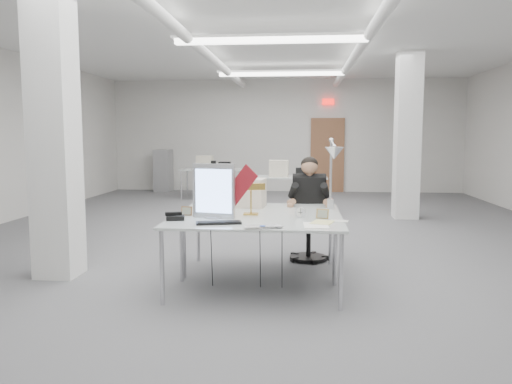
% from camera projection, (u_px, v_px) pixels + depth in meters
% --- Properties ---
extents(room_shell, '(10.04, 14.04, 3.24)m').
position_uv_depth(room_shell, '(273.00, 130.00, 7.48)').
color(room_shell, '#565659').
rests_on(room_shell, ground).
extents(desk_main, '(1.80, 0.90, 0.02)m').
position_uv_depth(desk_main, '(254.00, 223.00, 4.99)').
color(desk_main, silver).
rests_on(desk_main, room_shell).
extents(desk_second, '(1.80, 0.90, 0.02)m').
position_uv_depth(desk_second, '(261.00, 209.00, 5.88)').
color(desk_second, silver).
rests_on(desk_second, room_shell).
extents(bg_desk_a, '(1.60, 0.80, 0.02)m').
position_uv_depth(bg_desk_a, '(288.00, 177.00, 10.41)').
color(bg_desk_a, silver).
rests_on(bg_desk_a, room_shell).
extents(bg_desk_b, '(1.60, 0.80, 0.02)m').
position_uv_depth(bg_desk_b, '(213.00, 169.00, 12.77)').
color(bg_desk_b, silver).
rests_on(bg_desk_b, room_shell).
extents(filing_cabinet, '(0.45, 0.55, 1.20)m').
position_uv_depth(filing_cabinet, '(163.00, 171.00, 14.37)').
color(filing_cabinet, gray).
rests_on(filing_cabinet, room_shell).
extents(office_chair, '(0.53, 0.53, 1.01)m').
position_uv_depth(office_chair, '(309.00, 222.00, 6.43)').
color(office_chair, black).
rests_on(office_chair, room_shell).
extents(seated_person, '(0.57, 0.69, 0.99)m').
position_uv_depth(seated_person, '(309.00, 192.00, 6.33)').
color(seated_person, black).
rests_on(seated_person, office_chair).
extents(monitor, '(0.46, 0.14, 0.57)m').
position_uv_depth(monitor, '(214.00, 191.00, 5.17)').
color(monitor, silver).
rests_on(monitor, desk_main).
extents(pennant, '(0.39, 0.18, 0.46)m').
position_uv_depth(pennant, '(240.00, 186.00, 5.10)').
color(pennant, maroon).
rests_on(pennant, monitor).
extents(keyboard, '(0.46, 0.25, 0.02)m').
position_uv_depth(keyboard, '(219.00, 223.00, 4.85)').
color(keyboard, black).
rests_on(keyboard, desk_main).
extents(laptop, '(0.38, 0.30, 0.03)m').
position_uv_depth(laptop, '(263.00, 228.00, 4.57)').
color(laptop, '#BBBAC0').
rests_on(laptop, desk_main).
extents(mouse, '(0.09, 0.08, 0.03)m').
position_uv_depth(mouse, '(279.00, 227.00, 4.62)').
color(mouse, '#A7A7AB').
rests_on(mouse, desk_main).
extents(bankers_lamp, '(0.32, 0.19, 0.34)m').
position_uv_depth(bankers_lamp, '(251.00, 199.00, 5.38)').
color(bankers_lamp, gold).
rests_on(bankers_lamp, desk_main).
extents(desk_phone, '(0.21, 0.19, 0.04)m').
position_uv_depth(desk_phone, '(176.00, 218.00, 5.08)').
color(desk_phone, black).
rests_on(desk_phone, desk_main).
extents(picture_frame_left, '(0.13, 0.05, 0.10)m').
position_uv_depth(picture_frame_left, '(187.00, 211.00, 5.36)').
color(picture_frame_left, '#93643F').
rests_on(picture_frame_left, desk_main).
extents(picture_frame_right, '(0.13, 0.07, 0.10)m').
position_uv_depth(picture_frame_right, '(322.00, 214.00, 5.14)').
color(picture_frame_right, tan).
rests_on(picture_frame_right, desk_main).
extents(desk_clock, '(0.12, 0.06, 0.11)m').
position_uv_depth(desk_clock, '(300.00, 213.00, 5.22)').
color(desk_clock, silver).
rests_on(desk_clock, desk_main).
extents(paper_stack_a, '(0.25, 0.34, 0.01)m').
position_uv_depth(paper_stack_a, '(316.00, 225.00, 4.74)').
color(paper_stack_a, white).
rests_on(paper_stack_a, desk_main).
extents(paper_stack_b, '(0.26, 0.31, 0.01)m').
position_uv_depth(paper_stack_b, '(322.00, 222.00, 4.90)').
color(paper_stack_b, '#E3DE88').
rests_on(paper_stack_b, desk_main).
extents(paper_stack_c, '(0.20, 0.15, 0.01)m').
position_uv_depth(paper_stack_c, '(339.00, 221.00, 4.99)').
color(paper_stack_c, silver).
rests_on(paper_stack_c, desk_main).
extents(beige_monitor, '(0.39, 0.37, 0.34)m').
position_uv_depth(beige_monitor, '(249.00, 193.00, 5.99)').
color(beige_monitor, beige).
rests_on(beige_monitor, desk_second).
extents(architect_lamp, '(0.33, 0.70, 0.87)m').
position_uv_depth(architect_lamp, '(332.00, 174.00, 5.54)').
color(architect_lamp, '#B1B1B5').
rests_on(architect_lamp, desk_second).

